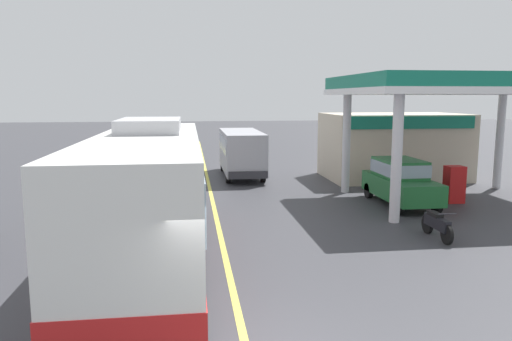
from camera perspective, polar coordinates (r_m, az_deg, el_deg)
name	(u,v)px	position (r m, az deg, el deg)	size (l,w,h in m)	color
ground	(206,173)	(27.91, -5.82, -0.28)	(120.00, 120.00, 0.00)	#38383D
lane_divider_stripe	(210,189)	(22.98, -5.39, -2.17)	(0.16, 50.00, 0.01)	#D8CC4C
coach_bus_main	(149,198)	(12.80, -12.32, -3.13)	(2.60, 11.04, 3.69)	white
gas_station_roadside	(411,131)	(24.97, 17.53, 4.39)	(9.10, 11.95, 5.10)	#147259
car_at_pump	(400,180)	(20.30, 16.43, -1.02)	(1.70, 4.20, 1.82)	#1E602D
minibus_opposing_lane	(241,149)	(26.45, -1.71, 2.49)	(2.04, 6.13, 2.44)	#A5A5AD
motorcycle_parked_forecourt	(437,224)	(15.92, 20.29, -5.88)	(0.55, 1.80, 0.92)	black
pedestrian_near_pump	(387,176)	(21.60, 14.95, -0.62)	(0.55, 0.22, 1.66)	#33333F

